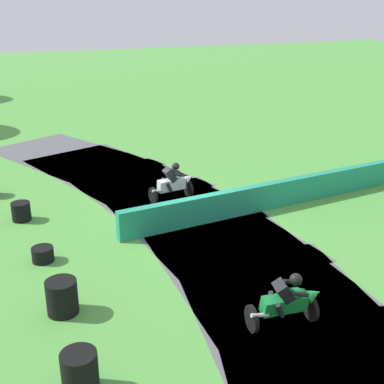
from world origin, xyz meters
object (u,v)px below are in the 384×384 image
tire_stack_near (80,372)px  tire_stack_mid_b (43,254)px  motorcycle_lead_green (288,301)px  tire_stack_mid_a (62,297)px  tire_stack_far (21,211)px  motorcycle_chase_white (173,182)px

tire_stack_near → tire_stack_mid_b: (0.07, 5.25, -0.20)m
motorcycle_lead_green → tire_stack_mid_a: bearing=150.5°
motorcycle_lead_green → tire_stack_far: (-4.63, 8.16, -0.35)m
motorcycle_lead_green → tire_stack_near: bearing=-178.0°
tire_stack_near → tire_stack_mid_a: size_ratio=1.00×
tire_stack_far → motorcycle_chase_white: bearing=-3.5°
motorcycle_lead_green → tire_stack_mid_b: bearing=130.8°
motorcycle_lead_green → tire_stack_near: motorcycle_lead_green is taller
tire_stack_near → tire_stack_mid_a: (0.14, 2.60, 0.00)m
motorcycle_lead_green → tire_stack_mid_b: motorcycle_lead_green is taller
tire_stack_near → tire_stack_far: bearing=91.2°
tire_stack_mid_b → tire_stack_far: tire_stack_far is taller
motorcycle_chase_white → tire_stack_mid_a: size_ratio=2.10×
motorcycle_chase_white → tire_stack_near: 9.40m
motorcycle_lead_green → tire_stack_mid_a: (-4.32, 2.45, -0.25)m
tire_stack_mid_a → tire_stack_far: tire_stack_mid_a is taller
tire_stack_far → tire_stack_mid_a: bearing=-86.9°
motorcycle_lead_green → tire_stack_far: motorcycle_lead_green is taller
tire_stack_near → tire_stack_mid_b: bearing=89.3°
tire_stack_near → tire_stack_far: size_ratio=1.33×
motorcycle_lead_green → tire_stack_mid_a: size_ratio=2.13×
motorcycle_chase_white → tire_stack_mid_a: (-4.79, -5.40, -0.26)m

